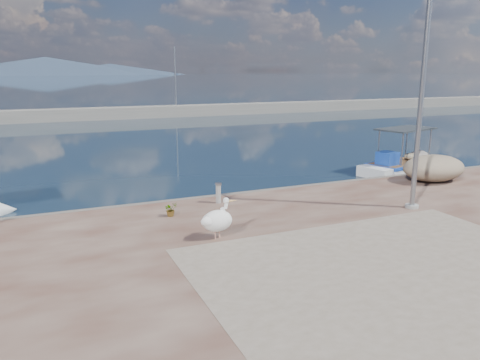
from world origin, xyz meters
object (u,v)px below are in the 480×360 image
Objects in this scene: lamp_post at (420,108)px; boat_right at (402,168)px; pelican at (218,220)px; bollard_near at (218,192)px.

boat_right is at bearing 49.75° from lamp_post.
pelican is at bearing -178.47° from lamp_post.
pelican is 0.17× the size of lamp_post.
boat_right reaches higher than pelican.
boat_right is 11.56m from bollard_near.
pelican is (-12.33, -6.51, 0.82)m from boat_right.
lamp_post is at bearing -28.27° from bollard_near.
bollard_near is at bearing 54.02° from pelican.
boat_right is 9.04m from lamp_post.
bollard_near is at bearing 151.73° from lamp_post.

